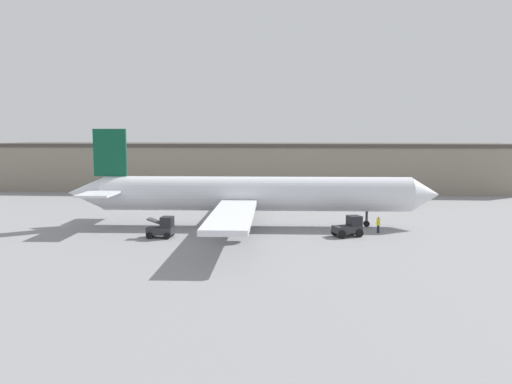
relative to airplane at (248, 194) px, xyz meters
name	(u,v)px	position (x,y,z in m)	size (l,w,h in m)	color
ground_plane	(256,226)	(0.94, 0.04, -3.70)	(400.00, 400.00, 0.00)	gray
terminal_building	(252,166)	(-2.92, 37.68, 0.72)	(95.37, 13.59, 8.84)	gray
airplane	(248,194)	(0.00, 0.00, 0.00)	(43.00, 39.64, 11.21)	silver
ground_crew_worker	(378,224)	(14.42, -2.99, -2.76)	(0.39, 0.39, 1.76)	#1E2338
baggage_tug	(349,227)	(11.12, -5.00, -2.71)	(3.32, 2.75, 2.14)	#2D2D33
belt_loader_truck	(162,228)	(-8.16, -7.23, -2.69)	(2.70, 1.87, 2.19)	#2D2D33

